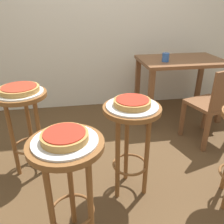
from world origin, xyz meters
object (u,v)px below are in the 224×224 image
(stool_leftside, at_px, (131,130))
(stool_rear, at_px, (24,114))
(pizza_leftside, at_px, (132,102))
(serving_plate_foreground, at_px, (65,141))
(wooden_chair, at_px, (215,103))
(pizza_foreground, at_px, (65,136))
(serving_plate_leftside, at_px, (132,106))
(cup_near_edge, at_px, (166,57))
(serving_plate_rear, at_px, (20,92))
(pizza_rear, at_px, (19,89))
(stool_foreground, at_px, (68,171))
(dining_table, at_px, (180,69))

(stool_leftside, bearing_deg, stool_rear, 153.53)
(pizza_leftside, bearing_deg, serving_plate_foreground, -140.03)
(serving_plate_foreground, xyz_separation_m, wooden_chair, (1.50, 0.95, -0.30))
(pizza_foreground, distance_m, serving_plate_leftside, 0.60)
(pizza_leftside, bearing_deg, pizza_foreground, -140.03)
(pizza_foreground, xyz_separation_m, cup_near_edge, (1.16, 1.56, 0.04))
(serving_plate_rear, distance_m, pizza_rear, 0.03)
(pizza_foreground, bearing_deg, serving_plate_rear, 114.86)
(pizza_leftside, height_order, pizza_rear, same)
(stool_foreground, distance_m, cup_near_edge, 1.96)
(serving_plate_rear, xyz_separation_m, cup_near_edge, (1.53, 0.76, 0.06))
(stool_rear, height_order, cup_near_edge, cup_near_edge)
(cup_near_edge, bearing_deg, pizza_foreground, -126.60)
(pizza_foreground, bearing_deg, dining_table, 49.66)
(pizza_leftside, xyz_separation_m, stool_rear, (-0.83, 0.41, -0.23))
(stool_foreground, distance_m, stool_leftside, 0.60)
(dining_table, height_order, cup_near_edge, cup_near_edge)
(pizza_foreground, relative_size, wooden_chair, 0.30)
(pizza_leftside, distance_m, dining_table, 1.59)
(serving_plate_foreground, bearing_deg, serving_plate_leftside, 39.97)
(stool_leftside, xyz_separation_m, pizza_rear, (-0.83, 0.41, 0.23))
(serving_plate_foreground, distance_m, pizza_leftside, 0.60)
(pizza_leftside, relative_size, pizza_rear, 0.84)
(pizza_leftside, distance_m, stool_rear, 0.96)
(stool_rear, height_order, serving_plate_rear, serving_plate_rear)
(stool_foreground, xyz_separation_m, stool_leftside, (0.46, 0.39, 0.00))
(cup_near_edge, bearing_deg, pizza_leftside, -120.73)
(pizza_foreground, bearing_deg, pizza_leftside, 39.97)
(stool_leftside, bearing_deg, pizza_leftside, 0.00)
(pizza_foreground, distance_m, dining_table, 2.18)
(stool_rear, xyz_separation_m, wooden_chair, (1.87, 0.15, -0.10))
(serving_plate_leftside, bearing_deg, wooden_chair, 28.61)
(cup_near_edge, bearing_deg, serving_plate_leftside, -120.73)
(stool_leftside, xyz_separation_m, dining_table, (0.95, 1.27, 0.08))
(serving_plate_foreground, xyz_separation_m, stool_leftside, (0.46, 0.39, -0.20))
(serving_plate_foreground, distance_m, serving_plate_rear, 0.88)
(serving_plate_leftside, height_order, dining_table, dining_table)
(stool_leftside, height_order, wooden_chair, wooden_chair)
(serving_plate_rear, bearing_deg, stool_leftside, -26.47)
(stool_foreground, height_order, pizza_foreground, pizza_foreground)
(serving_plate_leftside, height_order, serving_plate_rear, same)
(stool_foreground, xyz_separation_m, cup_near_edge, (1.16, 1.56, 0.26))
(stool_leftside, bearing_deg, dining_table, 53.32)
(pizza_foreground, distance_m, stool_rear, 0.91)
(serving_plate_foreground, bearing_deg, pizza_rear, 114.86)
(pizza_foreground, height_order, wooden_chair, wooden_chair)
(stool_foreground, distance_m, serving_plate_foreground, 0.20)
(stool_leftside, distance_m, pizza_leftside, 0.23)
(serving_plate_foreground, bearing_deg, stool_rear, 114.86)
(pizza_leftside, bearing_deg, cup_near_edge, 59.27)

